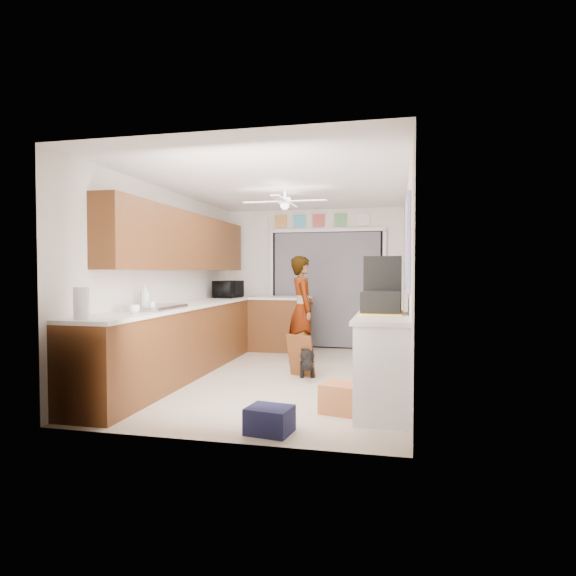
{
  "coord_description": "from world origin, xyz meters",
  "views": [
    {
      "loc": [
        1.47,
        -6.13,
        1.38
      ],
      "look_at": [
        0.0,
        0.4,
        1.15
      ],
      "focal_mm": 30.0,
      "sensor_mm": 36.0,
      "label": 1
    }
  ],
  "objects_px": {
    "navy_crate": "(270,420)",
    "microwave": "(228,289)",
    "paper_towel_roll": "(81,303)",
    "cup": "(134,309)",
    "cardboard_box": "(346,398)",
    "soap_bottle": "(145,297)",
    "man": "(302,309)",
    "dog": "(307,359)",
    "suitcase": "(381,302)"
  },
  "relations": [
    {
      "from": "cup",
      "to": "navy_crate",
      "type": "height_order",
      "value": "cup"
    },
    {
      "from": "microwave",
      "to": "dog",
      "type": "bearing_deg",
      "value": -125.93
    },
    {
      "from": "paper_towel_roll",
      "to": "man",
      "type": "xyz_separation_m",
      "value": [
        1.42,
        3.31,
        -0.28
      ]
    },
    {
      "from": "suitcase",
      "to": "man",
      "type": "relative_size",
      "value": 0.33
    },
    {
      "from": "navy_crate",
      "to": "man",
      "type": "height_order",
      "value": "man"
    },
    {
      "from": "soap_bottle",
      "to": "cardboard_box",
      "type": "height_order",
      "value": "soap_bottle"
    },
    {
      "from": "microwave",
      "to": "dog",
      "type": "relative_size",
      "value": 0.94
    },
    {
      "from": "microwave",
      "to": "paper_towel_roll",
      "type": "distance_m",
      "value": 3.76
    },
    {
      "from": "cardboard_box",
      "to": "suitcase",
      "type": "bearing_deg",
      "value": 58.05
    },
    {
      "from": "suitcase",
      "to": "navy_crate",
      "type": "height_order",
      "value": "suitcase"
    },
    {
      "from": "paper_towel_roll",
      "to": "man",
      "type": "bearing_deg",
      "value": 66.74
    },
    {
      "from": "man",
      "to": "dog",
      "type": "distance_m",
      "value": 1.16
    },
    {
      "from": "man",
      "to": "soap_bottle",
      "type": "bearing_deg",
      "value": 122.77
    },
    {
      "from": "soap_bottle",
      "to": "man",
      "type": "xyz_separation_m",
      "value": [
        1.45,
        2.12,
        -0.28
      ]
    },
    {
      "from": "cup",
      "to": "navy_crate",
      "type": "bearing_deg",
      "value": -21.29
    },
    {
      "from": "paper_towel_roll",
      "to": "cardboard_box",
      "type": "xyz_separation_m",
      "value": [
        2.35,
        0.78,
        -0.95
      ]
    },
    {
      "from": "man",
      "to": "dog",
      "type": "relative_size",
      "value": 2.95
    },
    {
      "from": "suitcase",
      "to": "microwave",
      "type": "bearing_deg",
      "value": 138.18
    },
    {
      "from": "cardboard_box",
      "to": "dog",
      "type": "height_order",
      "value": "dog"
    },
    {
      "from": "cardboard_box",
      "to": "navy_crate",
      "type": "relative_size",
      "value": 1.24
    },
    {
      "from": "suitcase",
      "to": "navy_crate",
      "type": "xyz_separation_m",
      "value": [
        -0.9,
        -1.24,
        -0.94
      ]
    },
    {
      "from": "microwave",
      "to": "cup",
      "type": "bearing_deg",
      "value": -173.51
    },
    {
      "from": "microwave",
      "to": "dog",
      "type": "height_order",
      "value": "microwave"
    },
    {
      "from": "navy_crate",
      "to": "paper_towel_roll",
      "type": "bearing_deg",
      "value": -178.38
    },
    {
      "from": "soap_bottle",
      "to": "cup",
      "type": "height_order",
      "value": "soap_bottle"
    },
    {
      "from": "dog",
      "to": "man",
      "type": "bearing_deg",
      "value": 93.42
    },
    {
      "from": "navy_crate",
      "to": "dog",
      "type": "xyz_separation_m",
      "value": [
        -0.1,
        2.3,
        0.1
      ]
    },
    {
      "from": "soap_bottle",
      "to": "cup",
      "type": "bearing_deg",
      "value": -73.22
    },
    {
      "from": "microwave",
      "to": "soap_bottle",
      "type": "distance_m",
      "value": 2.56
    },
    {
      "from": "cup",
      "to": "man",
      "type": "height_order",
      "value": "man"
    },
    {
      "from": "cardboard_box",
      "to": "man",
      "type": "bearing_deg",
      "value": 110.07
    },
    {
      "from": "soap_bottle",
      "to": "dog",
      "type": "xyz_separation_m",
      "value": [
        1.7,
        1.15,
        -0.87
      ]
    },
    {
      "from": "cardboard_box",
      "to": "microwave",
      "type": "bearing_deg",
      "value": 127.37
    },
    {
      "from": "cardboard_box",
      "to": "navy_crate",
      "type": "xyz_separation_m",
      "value": [
        -0.58,
        -0.73,
        -0.03
      ]
    },
    {
      "from": "paper_towel_roll",
      "to": "navy_crate",
      "type": "distance_m",
      "value": 2.03
    },
    {
      "from": "navy_crate",
      "to": "cup",
      "type": "bearing_deg",
      "value": 158.71
    },
    {
      "from": "soap_bottle",
      "to": "navy_crate",
      "type": "xyz_separation_m",
      "value": [
        1.8,
        -1.15,
        -0.97
      ]
    },
    {
      "from": "soap_bottle",
      "to": "navy_crate",
      "type": "distance_m",
      "value": 2.34
    },
    {
      "from": "soap_bottle",
      "to": "navy_crate",
      "type": "bearing_deg",
      "value": -32.58
    },
    {
      "from": "suitcase",
      "to": "navy_crate",
      "type": "relative_size",
      "value": 1.44
    },
    {
      "from": "soap_bottle",
      "to": "cup",
      "type": "relative_size",
      "value": 2.48
    },
    {
      "from": "paper_towel_roll",
      "to": "dog",
      "type": "relative_size",
      "value": 0.55
    },
    {
      "from": "soap_bottle",
      "to": "dog",
      "type": "distance_m",
      "value": 2.23
    },
    {
      "from": "cup",
      "to": "paper_towel_roll",
      "type": "distance_m",
      "value": 0.71
    },
    {
      "from": "soap_bottle",
      "to": "cardboard_box",
      "type": "distance_m",
      "value": 2.59
    },
    {
      "from": "microwave",
      "to": "man",
      "type": "distance_m",
      "value": 1.45
    },
    {
      "from": "navy_crate",
      "to": "suitcase",
      "type": "bearing_deg",
      "value": 54.16
    },
    {
      "from": "soap_bottle",
      "to": "microwave",
      "type": "bearing_deg",
      "value": 87.78
    },
    {
      "from": "navy_crate",
      "to": "microwave",
      "type": "bearing_deg",
      "value": 114.6
    },
    {
      "from": "navy_crate",
      "to": "soap_bottle",
      "type": "bearing_deg",
      "value": 147.42
    }
  ]
}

